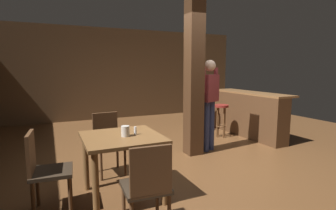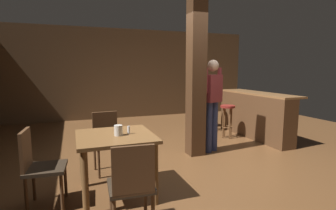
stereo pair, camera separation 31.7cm
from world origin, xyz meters
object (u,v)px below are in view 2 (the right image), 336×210
standing_person (212,99)px  bar_stool_mid (213,107)px  bar_counter (254,115)px  salt_shaker (129,130)px  dining_table (116,146)px  bar_stool_far (203,107)px  bar_stool_near (227,114)px  chair_north (107,138)px  chair_south (132,184)px  napkin_cup (118,130)px  chair_west (38,164)px

standing_person → bar_stool_mid: (0.86, 1.48, -0.41)m
standing_person → bar_counter: bearing=23.0°
standing_person → bar_stool_mid: 1.76m
salt_shaker → standing_person: (1.81, 1.15, 0.19)m
dining_table → bar_stool_mid: bearing=42.7°
bar_stool_far → bar_stool_near: bearing=-90.2°
bar_stool_near → bar_stool_far: size_ratio=1.03×
chair_north → bar_stool_far: (2.80, 2.23, 0.04)m
chair_south → salt_shaker: size_ratio=9.02×
chair_north → bar_stool_mid: chair_north is taller
bar_stool_mid → bar_stool_far: 0.47m
salt_shaker → bar_counter: bearing=28.5°
dining_table → chair_south: size_ratio=1.02×
bar_stool_near → salt_shaker: bearing=-144.3°
napkin_cup → bar_counter: bar_counter is taller
bar_stool_mid → dining_table: bearing=-137.3°
chair_south → bar_counter: bearing=37.3°
napkin_cup → bar_stool_far: (2.77, 3.13, -0.28)m
napkin_cup → bar_stool_near: 3.38m
dining_table → napkin_cup: (0.03, -0.05, 0.20)m
chair_north → bar_counter: bearing=14.7°
dining_table → bar_stool_far: (2.80, 3.08, -0.08)m
chair_south → napkin_cup: size_ratio=7.09×
salt_shaker → bar_stool_far: (2.64, 3.10, -0.27)m
chair_south → bar_counter: (3.40, 2.59, 0.02)m
bar_counter → bar_stool_near: (-0.62, 0.13, 0.03)m
chair_south → bar_stool_near: chair_south is taller
chair_south → dining_table: bearing=90.8°
chair_south → chair_west: size_ratio=1.00×
dining_table → bar_stool_near: 3.37m
chair_south → standing_person: 2.83m
standing_person → dining_table: bearing=-150.1°
dining_table → bar_stool_mid: 3.86m
chair_south → bar_stool_near: size_ratio=1.19×
napkin_cup → salt_shaker: (0.13, 0.03, -0.01)m
chair_west → bar_stool_far: size_ratio=1.23×
bar_stool_far → bar_counter: bearing=-65.4°
salt_shaker → bar_stool_far: salt_shaker is taller
standing_person → chair_north: bearing=-171.8°
salt_shaker → standing_person: 2.16m
standing_person → bar_stool_mid: size_ratio=2.18×
bar_counter → bar_stool_mid: (-0.58, 0.87, 0.07)m
chair_west → bar_stool_mid: size_ratio=1.13×
salt_shaker → bar_stool_mid: (2.68, 2.64, -0.22)m
chair_west → bar_counter: 4.61m
dining_table → bar_stool_near: bearing=33.9°
chair_south → bar_stool_mid: size_ratio=1.13×
napkin_cup → salt_shaker: size_ratio=1.27×
chair_south → chair_north: size_ratio=1.00×
napkin_cup → bar_stool_near: size_ratio=0.17×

